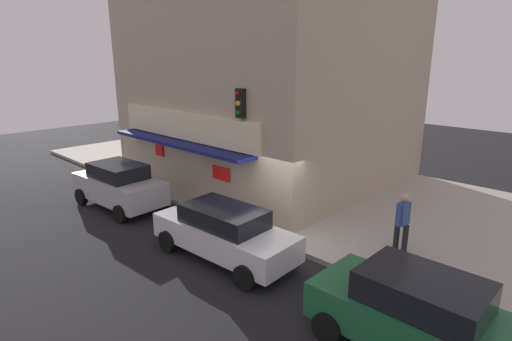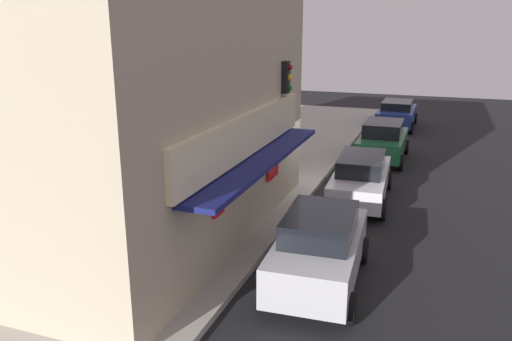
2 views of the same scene
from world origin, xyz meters
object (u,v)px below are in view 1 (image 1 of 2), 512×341
(traffic_light, at_px, (245,132))
(potted_plant_by_window, at_px, (207,165))
(fire_hydrant, at_px, (151,171))
(pedestrian, at_px, (402,221))
(potted_plant_by_doorway, at_px, (229,177))
(trash_can, at_px, (251,189))
(parked_car_green, at_px, (420,315))
(parked_car_white, at_px, (224,232))
(parked_car_silver, at_px, (119,185))

(traffic_light, xyz_separation_m, potted_plant_by_window, (-4.65, 2.09, -2.37))
(traffic_light, relative_size, potted_plant_by_window, 4.33)
(traffic_light, relative_size, fire_hydrant, 5.83)
(pedestrian, relative_size, potted_plant_by_doorway, 1.87)
(trash_can, height_order, parked_car_green, parked_car_green)
(fire_hydrant, bearing_deg, parked_car_green, -11.01)
(parked_car_white, xyz_separation_m, parked_car_silver, (-5.96, 0.00, 0.07))
(trash_can, distance_m, pedestrian, 6.22)
(potted_plant_by_doorway, bearing_deg, pedestrian, -4.57)
(traffic_light, relative_size, parked_car_white, 1.03)
(parked_car_green, bearing_deg, traffic_light, 161.32)
(parked_car_green, distance_m, parked_car_white, 5.62)
(pedestrian, bearing_deg, potted_plant_by_doorway, 175.43)
(fire_hydrant, relative_size, potted_plant_by_window, 0.74)
(pedestrian, xyz_separation_m, parked_car_silver, (-9.55, -3.54, -0.24))
(fire_hydrant, distance_m, trash_can, 5.39)
(parked_car_white, bearing_deg, fire_hydrant, 161.96)
(potted_plant_by_window, bearing_deg, traffic_light, -24.26)
(potted_plant_by_window, bearing_deg, parked_car_silver, -87.31)
(pedestrian, height_order, parked_car_silver, pedestrian)
(potted_plant_by_window, xyz_separation_m, parked_car_white, (6.17, -4.44, 0.02))
(pedestrian, distance_m, potted_plant_by_doorway, 7.99)
(potted_plant_by_window, xyz_separation_m, parked_car_green, (11.79, -4.51, 0.07))
(trash_can, bearing_deg, potted_plant_by_window, 168.82)
(fire_hydrant, distance_m, potted_plant_by_window, 2.55)
(pedestrian, bearing_deg, potted_plant_by_window, 174.71)
(pedestrian, xyz_separation_m, parked_car_white, (-3.59, -3.54, -0.31))
(traffic_light, height_order, parked_car_green, traffic_light)
(trash_can, xyz_separation_m, pedestrian, (6.19, -0.20, 0.54))
(fire_hydrant, distance_m, potted_plant_by_doorway, 3.86)
(pedestrian, xyz_separation_m, potted_plant_by_doorway, (-7.95, 0.63, -0.48))
(parked_car_white, bearing_deg, potted_plant_by_doorway, 136.23)
(pedestrian, xyz_separation_m, parked_car_green, (2.03, -3.60, -0.26))
(trash_can, height_order, pedestrian, pedestrian)
(potted_plant_by_window, relative_size, parked_car_green, 0.26)
(traffic_light, height_order, parked_car_silver, traffic_light)
(traffic_light, relative_size, parked_car_green, 1.12)
(potted_plant_by_doorway, distance_m, parked_car_green, 10.84)
(traffic_light, distance_m, parked_car_white, 3.65)
(traffic_light, bearing_deg, trash_can, 127.87)
(traffic_light, distance_m, potted_plant_by_window, 5.62)
(trash_can, bearing_deg, fire_hydrant, -167.38)
(trash_can, xyz_separation_m, potted_plant_by_window, (-3.57, 0.70, 0.20))
(parked_car_green, bearing_deg, trash_can, 155.18)
(traffic_light, distance_m, fire_hydrant, 6.86)
(parked_car_green, relative_size, parked_car_silver, 1.02)
(parked_car_green, bearing_deg, fire_hydrant, 168.99)
(parked_car_green, xyz_separation_m, parked_car_white, (-5.62, 0.06, -0.05))
(potted_plant_by_window, bearing_deg, parked_car_white, -35.78)
(trash_can, bearing_deg, parked_car_green, -24.82)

